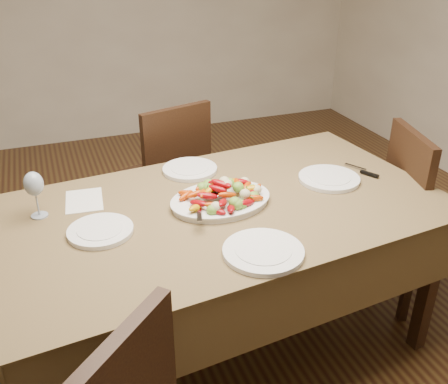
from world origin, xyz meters
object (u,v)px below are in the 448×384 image
plate_right (329,179)px  plate_far (190,170)px  chair_far (163,176)px  plate_left (100,231)px  dining_table (224,279)px  plate_near (263,252)px  serving_platter (221,201)px  chair_right (435,220)px  wine_glass (35,193)px

plate_right → plate_far: size_ratio=1.07×
chair_far → plate_far: (0.00, -0.57, 0.29)m
plate_left → dining_table: bearing=4.4°
plate_right → plate_far: (-0.57, 0.32, 0.00)m
plate_far → plate_near: (0.04, -0.75, 0.00)m
plate_right → plate_near: 0.68m
serving_platter → plate_near: bearing=-88.0°
chair_far → chair_right: bearing=124.1°
chair_far → plate_near: (0.04, -1.33, 0.29)m
dining_table → plate_left: 0.64m
plate_near → wine_glass: wine_glass is taller
dining_table → plate_right: bearing=5.6°
dining_table → wine_glass: size_ratio=8.98×
plate_left → plate_near: (0.52, -0.34, 0.00)m
chair_right → plate_right: bearing=96.2°
dining_table → plate_right: 0.66m
chair_far → plate_far: bearing=74.5°
chair_right → wine_glass: (-1.85, 0.21, 0.39)m
dining_table → wine_glass: wine_glass is taller
dining_table → plate_near: (0.00, -0.38, 0.39)m
plate_left → plate_near: bearing=-33.5°
dining_table → wine_glass: (-0.72, 0.17, 0.48)m
serving_platter → chair_far: bearing=91.7°
chair_far → plate_far: chair_far is taller
plate_left → plate_far: (0.48, 0.41, 0.00)m
chair_right → plate_left: chair_right is taller
plate_far → chair_far: bearing=90.4°
plate_far → plate_left: bearing=-139.3°
serving_platter → plate_left: serving_platter is taller
dining_table → plate_right: (0.53, 0.05, 0.39)m
chair_far → plate_right: 1.10m
wine_glass → serving_platter: bearing=-12.6°
plate_left → plate_right: size_ratio=0.89×
plate_near → wine_glass: 0.92m
chair_far → chair_right: size_ratio=1.00×
plate_right → wine_glass: 1.26m
plate_left → plate_near: size_ratio=0.85×
serving_platter → wine_glass: (-0.71, 0.16, 0.09)m
serving_platter → dining_table: bearing=-58.0°
dining_table → plate_right: plate_right is taller
serving_platter → plate_right: 0.54m
chair_right → wine_glass: bearing=98.1°
chair_far → plate_right: (0.57, -0.89, 0.29)m
plate_left → plate_far: same height
chair_right → wine_glass: 1.90m
chair_right → plate_right: size_ratio=3.43×
dining_table → plate_far: plate_far is taller
serving_platter → plate_near: 0.40m
dining_table → plate_near: bearing=-89.3°
serving_platter → wine_glass: bearing=167.4°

